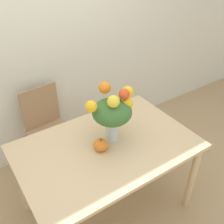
% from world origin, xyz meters
% --- Properties ---
extents(ground_plane, '(12.00, 12.00, 0.00)m').
position_xyz_m(ground_plane, '(0.00, 0.00, 0.00)').
color(ground_plane, tan).
extents(wall_back, '(8.00, 0.06, 2.70)m').
position_xyz_m(wall_back, '(0.00, 1.11, 1.35)').
color(wall_back, silver).
rests_on(wall_back, ground_plane).
extents(dining_table, '(1.40, 0.93, 0.78)m').
position_xyz_m(dining_table, '(0.00, 0.00, 0.68)').
color(dining_table, '#D1B284').
rests_on(dining_table, ground_plane).
extents(flower_vase, '(0.42, 0.31, 0.48)m').
position_xyz_m(flower_vase, '(0.09, 0.04, 1.05)').
color(flower_vase, silver).
rests_on(flower_vase, dining_table).
extents(pumpkin, '(0.12, 0.12, 0.11)m').
position_xyz_m(pumpkin, '(-0.06, -0.02, 0.83)').
color(pumpkin, orange).
rests_on(pumpkin, dining_table).
extents(dining_chair_near_window, '(0.46, 0.46, 0.91)m').
position_xyz_m(dining_chair_near_window, '(-0.18, 0.84, 0.48)').
color(dining_chair_near_window, '#9E7A56').
rests_on(dining_chair_near_window, ground_plane).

